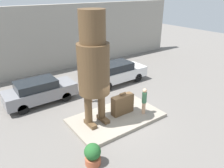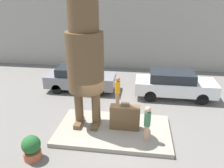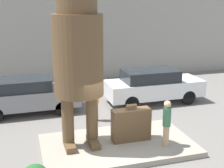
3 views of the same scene
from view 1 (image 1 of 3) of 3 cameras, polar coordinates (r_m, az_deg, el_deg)
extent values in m
plane|color=slate|center=(12.74, 1.11, -9.20)|extent=(60.00, 60.00, 0.00)
cube|color=gray|center=(12.69, 1.11, -8.83)|extent=(5.19, 3.01, 0.20)
cube|color=gray|center=(19.95, -16.45, 11.04)|extent=(28.00, 0.60, 5.70)
cube|color=brown|center=(11.89, -5.68, -10.31)|extent=(0.31, 0.91, 0.20)
cube|color=brown|center=(12.24, -2.35, -9.09)|extent=(0.31, 0.91, 0.20)
cylinder|color=brown|center=(11.51, -6.21, -6.28)|extent=(0.40, 0.40, 1.60)
cylinder|color=brown|center=(11.88, -2.79, -5.15)|extent=(0.40, 0.40, 1.60)
cylinder|color=brown|center=(10.82, -4.82, 3.93)|extent=(1.60, 1.60, 2.57)
cylinder|color=brown|center=(10.30, -5.22, 14.74)|extent=(1.26, 1.26, 1.54)
cube|color=brown|center=(12.69, 2.74, -5.34)|extent=(1.35, 0.45, 1.14)
cylinder|color=brown|center=(12.36, 2.80, -2.55)|extent=(0.37, 0.13, 0.13)
cylinder|color=tan|center=(12.87, 8.27, -6.21)|extent=(0.21, 0.21, 0.72)
cylinder|color=#3D704C|center=(12.55, 8.45, -3.53)|extent=(0.27, 0.27, 0.64)
sphere|color=tan|center=(12.35, 8.58, -1.72)|extent=(0.24, 0.24, 0.24)
cube|color=gray|center=(14.89, -18.13, -2.17)|extent=(4.51, 1.74, 0.78)
cube|color=#1E2328|center=(14.58, -19.27, -0.13)|extent=(2.48, 1.57, 0.50)
cylinder|color=black|center=(16.13, -14.19, -1.19)|extent=(0.65, 0.18, 0.65)
cylinder|color=black|center=(14.81, -11.86, -3.28)|extent=(0.65, 0.18, 0.65)
cylinder|color=black|center=(15.48, -23.76, -3.68)|extent=(0.65, 0.18, 0.65)
cylinder|color=black|center=(14.10, -22.25, -6.13)|extent=(0.65, 0.18, 0.65)
cube|color=silver|center=(17.16, 1.38, 2.61)|extent=(4.77, 1.78, 0.77)
cube|color=#1E2328|center=(16.80, 0.75, 4.55)|extent=(2.63, 1.60, 0.55)
cylinder|color=black|center=(18.74, 3.52, 3.18)|extent=(0.70, 0.18, 0.70)
cylinder|color=black|center=(17.63, 6.79, 1.68)|extent=(0.70, 0.18, 0.70)
cylinder|color=black|center=(17.15, -4.19, 1.14)|extent=(0.70, 0.18, 0.70)
cylinder|color=black|center=(15.92, -1.15, -0.65)|extent=(0.70, 0.18, 0.70)
cylinder|color=#AD5638|center=(9.94, -5.01, -19.26)|extent=(0.68, 0.68, 0.34)
sphere|color=#235B28|center=(9.62, -5.11, -17.19)|extent=(0.72, 0.72, 0.72)
cylinder|color=#A87A56|center=(14.43, -5.65, -3.29)|extent=(0.23, 0.23, 0.79)
cylinder|color=orange|center=(14.11, -5.77, -0.61)|extent=(0.30, 0.30, 0.70)
sphere|color=#A87A56|center=(13.92, -5.85, 1.19)|extent=(0.26, 0.26, 0.26)
camera|label=2|loc=(7.62, 53.93, 6.50)|focal=35.00mm
camera|label=3|loc=(4.00, 58.58, -18.18)|focal=50.00mm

